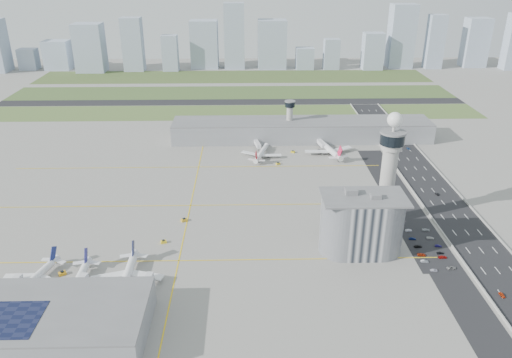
{
  "coord_description": "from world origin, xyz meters",
  "views": [
    {
      "loc": [
        -6.23,
        -240.37,
        139.28
      ],
      "look_at": [
        0.0,
        35.0,
        15.0
      ],
      "focal_mm": 35.0,
      "sensor_mm": 36.0,
      "label": 1
    }
  ],
  "objects_px": {
    "control_tower": "(389,165)",
    "car_lot_3": "(418,246)",
    "jet_bridge_far_0": "(256,143)",
    "car_lot_7": "(443,257)",
    "secondary_tower": "(290,116)",
    "airplane_far_b": "(329,145)",
    "car_lot_2": "(422,255)",
    "car_lot_9": "(438,246)",
    "tug_4": "(278,163)",
    "car_lot_11": "(426,230)",
    "car_hw_0": "(502,295)",
    "airplane_near_b": "(76,279)",
    "airplane_near_c": "(126,272)",
    "tug_0": "(62,273)",
    "jet_bridge_near_0": "(2,297)",
    "car_lot_5": "(409,230)",
    "tug_3": "(184,220)",
    "car_lot_6": "(452,268)",
    "car_lot_10": "(430,238)",
    "tug_2": "(164,241)",
    "jet_bridge_near_2": "(140,295)",
    "airplane_near_a": "(32,276)",
    "car_hw_2": "(408,148)",
    "airplane_far_a": "(261,150)",
    "tug_5": "(293,152)",
    "car_lot_0": "(434,270)",
    "tug_1": "(126,277)",
    "car_lot_8": "(440,253)",
    "car_hw_1": "(437,194)",
    "jet_bridge_near_1": "(71,296)",
    "jet_bridge_far_1": "(318,142)",
    "car_lot_1": "(425,261)",
    "car_hw_4": "(372,125)"
  },
  "relations": [
    {
      "from": "control_tower",
      "to": "car_lot_3",
      "type": "relative_size",
      "value": 15.57
    },
    {
      "from": "airplane_far_a",
      "to": "car_lot_11",
      "type": "distance_m",
      "value": 142.95
    },
    {
      "from": "jet_bridge_near_2",
      "to": "airplane_near_b",
      "type": "bearing_deg",
      "value": 83.9
    },
    {
      "from": "tug_2",
      "to": "tug_4",
      "type": "bearing_deg",
      "value": 130.08
    },
    {
      "from": "airplane_near_c",
      "to": "car_lot_1",
      "type": "height_order",
      "value": "airplane_near_c"
    },
    {
      "from": "car_lot_9",
      "to": "car_hw_2",
      "type": "relative_size",
      "value": 0.85
    },
    {
      "from": "tug_2",
      "to": "tug_3",
      "type": "bearing_deg",
      "value": 142.94
    },
    {
      "from": "car_lot_11",
      "to": "car_hw_0",
      "type": "height_order",
      "value": "car_hw_0"
    },
    {
      "from": "airplane_far_a",
      "to": "tug_0",
      "type": "relative_size",
      "value": 10.99
    },
    {
      "from": "car_lot_5",
      "to": "car_hw_1",
      "type": "height_order",
      "value": "car_lot_5"
    },
    {
      "from": "jet_bridge_near_0",
      "to": "car_hw_2",
      "type": "relative_size",
      "value": 3.52
    },
    {
      "from": "car_lot_2",
      "to": "car_lot_9",
      "type": "height_order",
      "value": "car_lot_2"
    },
    {
      "from": "car_lot_6",
      "to": "car_lot_10",
      "type": "xyz_separation_m",
      "value": [
        -0.65,
        28.13,
        -0.1
      ]
    },
    {
      "from": "tug_4",
      "to": "car_lot_11",
      "type": "height_order",
      "value": "tug_4"
    },
    {
      "from": "secondary_tower",
      "to": "car_lot_11",
      "type": "height_order",
      "value": "secondary_tower"
    },
    {
      "from": "car_lot_0",
      "to": "car_hw_0",
      "type": "xyz_separation_m",
      "value": [
        23.7,
        -19.81,
        0.05
      ]
    },
    {
      "from": "tug_2",
      "to": "tug_3",
      "type": "distance_m",
      "value": 24.8
    },
    {
      "from": "jet_bridge_near_1",
      "to": "tug_1",
      "type": "distance_m",
      "value": 26.06
    },
    {
      "from": "control_tower",
      "to": "jet_bridge_near_2",
      "type": "relative_size",
      "value": 4.61
    },
    {
      "from": "airplane_far_a",
      "to": "car_lot_0",
      "type": "distance_m",
      "value": 170.39
    },
    {
      "from": "airplane_far_b",
      "to": "tug_3",
      "type": "relative_size",
      "value": 13.87
    },
    {
      "from": "jet_bridge_far_0",
      "to": "car_lot_7",
      "type": "distance_m",
      "value": 186.04
    },
    {
      "from": "tug_3",
      "to": "car_lot_3",
      "type": "relative_size",
      "value": 0.79
    },
    {
      "from": "car_lot_6",
      "to": "car_lot_10",
      "type": "relative_size",
      "value": 1.18
    },
    {
      "from": "airplane_near_b",
      "to": "car_lot_9",
      "type": "bearing_deg",
      "value": 100.11
    },
    {
      "from": "secondary_tower",
      "to": "jet_bridge_near_2",
      "type": "xyz_separation_m",
      "value": [
        -83.0,
        -211.0,
        -15.95
      ]
    },
    {
      "from": "tug_5",
      "to": "car_lot_5",
      "type": "xyz_separation_m",
      "value": [
        53.04,
        -120.92,
        -0.25
      ]
    },
    {
      "from": "car_lot_1",
      "to": "car_hw_4",
      "type": "distance_m",
      "value": 216.4
    },
    {
      "from": "tug_1",
      "to": "car_lot_8",
      "type": "height_order",
      "value": "tug_1"
    },
    {
      "from": "secondary_tower",
      "to": "airplane_far_b",
      "type": "height_order",
      "value": "secondary_tower"
    },
    {
      "from": "car_lot_10",
      "to": "car_hw_1",
      "type": "relative_size",
      "value": 1.16
    },
    {
      "from": "car_lot_6",
      "to": "car_hw_2",
      "type": "bearing_deg",
      "value": -19.04
    },
    {
      "from": "jet_bridge_far_1",
      "to": "airplane_near_b",
      "type": "bearing_deg",
      "value": -46.31
    },
    {
      "from": "car_lot_1",
      "to": "car_hw_0",
      "type": "xyz_separation_m",
      "value": [
        25.71,
        -27.45,
        0.03
      ]
    },
    {
      "from": "car_lot_7",
      "to": "car_lot_9",
      "type": "distance_m",
      "value": 10.72
    },
    {
      "from": "secondary_tower",
      "to": "jet_bridge_far_0",
      "type": "bearing_deg",
      "value": -147.26
    },
    {
      "from": "airplane_far_b",
      "to": "car_lot_3",
      "type": "height_order",
      "value": "airplane_far_b"
    },
    {
      "from": "car_lot_1",
      "to": "car_lot_3",
      "type": "distance_m",
      "value": 13.86
    },
    {
      "from": "control_tower",
      "to": "tug_0",
      "type": "height_order",
      "value": "control_tower"
    },
    {
      "from": "jet_bridge_near_1",
      "to": "car_hw_2",
      "type": "distance_m",
      "value": 274.76
    },
    {
      "from": "jet_bridge_near_2",
      "to": "tug_2",
      "type": "distance_m",
      "value": 48.22
    },
    {
      "from": "control_tower",
      "to": "jet_bridge_far_0",
      "type": "distance_m",
      "value": 145.99
    },
    {
      "from": "tug_5",
      "to": "car_lot_10",
      "type": "bearing_deg",
      "value": 51.0
    },
    {
      "from": "car_lot_2",
      "to": "car_lot_11",
      "type": "distance_m",
      "value": 26.86
    },
    {
      "from": "airplane_near_a",
      "to": "car_hw_2",
      "type": "distance_m",
      "value": 283.38
    },
    {
      "from": "jet_bridge_far_1",
      "to": "car_lot_5",
      "type": "relative_size",
      "value": 3.88
    },
    {
      "from": "jet_bridge_near_0",
      "to": "car_lot_5",
      "type": "xyz_separation_m",
      "value": [
        196.27,
        57.12,
        -2.26
      ]
    },
    {
      "from": "airplane_near_b",
      "to": "airplane_near_c",
      "type": "bearing_deg",
      "value": 102.3
    },
    {
      "from": "airplane_near_b",
      "to": "car_hw_1",
      "type": "xyz_separation_m",
      "value": [
        198.52,
        93.29,
        -4.83
      ]
    },
    {
      "from": "jet_bridge_near_2",
      "to": "car_lot_5",
      "type": "relative_size",
      "value": 3.88
    }
  ]
}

